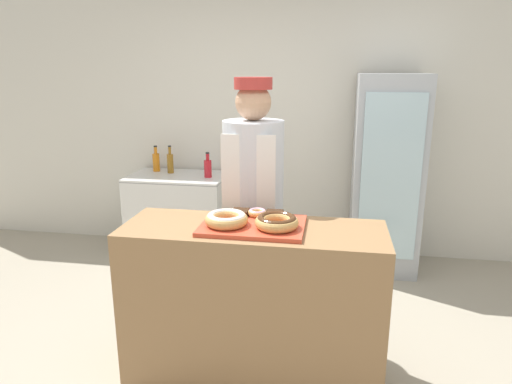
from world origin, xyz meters
TOP-DOWN VIEW (x-y plane):
  - ground_plane at (0.00, 0.00)m, footprint 14.00×14.00m
  - wall_back at (0.00, 2.13)m, footprint 8.00×0.06m
  - display_counter at (0.00, 0.00)m, footprint 1.49×0.52m
  - serving_tray at (0.00, 0.00)m, footprint 0.57×0.41m
  - donut_light_glaze at (-0.14, -0.05)m, footprint 0.24×0.24m
  - donut_chocolate_glaze at (0.14, -0.05)m, footprint 0.24×0.24m
  - donut_mini_center at (0.00, 0.14)m, footprint 0.11×0.11m
  - brownie_back_left at (-0.10, 0.14)m, footprint 0.10×0.10m
  - brownie_back_right at (0.10, 0.14)m, footprint 0.10×0.10m
  - baker_person at (-0.09, 0.52)m, footprint 0.40×0.40m
  - beverage_fridge at (0.91, 1.77)m, footprint 0.60×0.59m
  - chest_freezer at (-1.07, 1.78)m, footprint 0.94×0.59m
  - bottle_orange at (-1.34, 1.92)m, footprint 0.07×0.07m
  - bottle_red at (-0.75, 1.75)m, footprint 0.07×0.07m
  - bottle_amber at (-1.17, 1.87)m, footprint 0.06×0.06m

SIDE VIEW (x-z plane):
  - ground_plane at x=0.00m, z-range 0.00..0.00m
  - chest_freezer at x=-1.07m, z-range 0.00..0.82m
  - display_counter at x=0.00m, z-range 0.00..0.96m
  - beverage_fridge at x=0.91m, z-range 0.00..1.78m
  - bottle_red at x=-0.75m, z-range 0.79..1.03m
  - bottle_orange at x=-1.34m, z-range 0.78..1.04m
  - bottle_amber at x=-1.17m, z-range 0.78..1.06m
  - baker_person at x=-0.09m, z-range 0.05..1.82m
  - serving_tray at x=0.00m, z-range 0.96..0.98m
  - brownie_back_left at x=-0.10m, z-range 0.98..1.02m
  - brownie_back_right at x=0.10m, z-range 0.98..1.02m
  - donut_mini_center at x=0.00m, z-range 0.99..1.02m
  - donut_light_glaze at x=-0.14m, z-range 0.99..1.06m
  - donut_chocolate_glaze at x=0.14m, z-range 0.99..1.06m
  - wall_back at x=0.00m, z-range 0.00..2.70m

